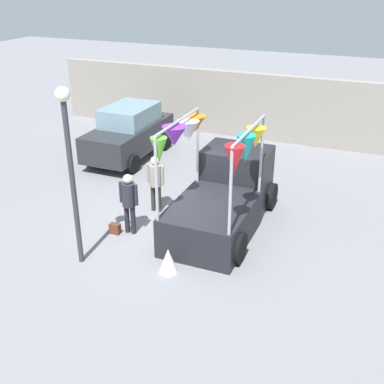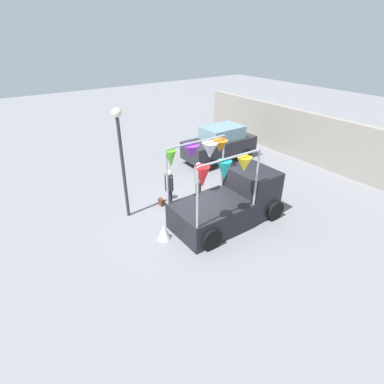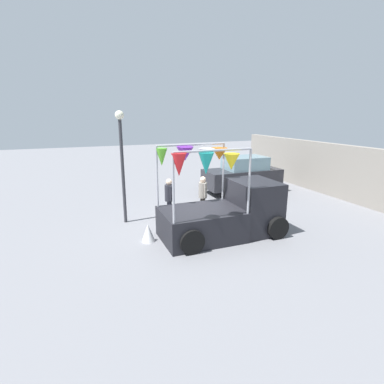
{
  "view_description": "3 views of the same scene",
  "coord_description": "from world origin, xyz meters",
  "px_view_note": "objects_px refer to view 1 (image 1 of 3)",
  "views": [
    {
      "loc": [
        4.64,
        -10.2,
        6.32
      ],
      "look_at": [
        0.63,
        -0.63,
        1.46
      ],
      "focal_mm": 45.0,
      "sensor_mm": 36.0,
      "label": 1
    },
    {
      "loc": [
        7.99,
        -5.95,
        6.39
      ],
      "look_at": [
        0.34,
        -0.6,
        1.31
      ],
      "focal_mm": 28.0,
      "sensor_mm": 36.0,
      "label": 2
    },
    {
      "loc": [
        9.53,
        -3.91,
        4.06
      ],
      "look_at": [
        0.32,
        -0.3,
        1.44
      ],
      "focal_mm": 28.0,
      "sensor_mm": 36.0,
      "label": 3
    }
  ],
  "objects_px": {
    "parked_car": "(129,132)",
    "folded_kite_bundle_white": "(168,261)",
    "handbag": "(115,229)",
    "vendor_truck": "(224,192)",
    "person_customer": "(129,198)",
    "person_vendor": "(155,179)",
    "street_lamp": "(69,155)"
  },
  "relations": [
    {
      "from": "handbag",
      "to": "folded_kite_bundle_white",
      "type": "xyz_separation_m",
      "value": [
        2.03,
        -1.04,
        0.16
      ]
    },
    {
      "from": "vendor_truck",
      "to": "folded_kite_bundle_white",
      "type": "relative_size",
      "value": 6.74
    },
    {
      "from": "person_customer",
      "to": "parked_car",
      "type": "bearing_deg",
      "value": 119.43
    },
    {
      "from": "parked_car",
      "to": "folded_kite_bundle_white",
      "type": "relative_size",
      "value": 6.67
    },
    {
      "from": "handbag",
      "to": "folded_kite_bundle_white",
      "type": "height_order",
      "value": "folded_kite_bundle_white"
    },
    {
      "from": "vendor_truck",
      "to": "folded_kite_bundle_white",
      "type": "height_order",
      "value": "vendor_truck"
    },
    {
      "from": "vendor_truck",
      "to": "person_customer",
      "type": "xyz_separation_m",
      "value": [
        -2.06,
        -1.46,
        0.08
      ]
    },
    {
      "from": "person_vendor",
      "to": "handbag",
      "type": "distance_m",
      "value": 1.84
    },
    {
      "from": "person_vendor",
      "to": "handbag",
      "type": "relative_size",
      "value": 5.88
    },
    {
      "from": "handbag",
      "to": "street_lamp",
      "type": "xyz_separation_m",
      "value": [
        -0.06,
        -1.44,
        2.55
      ]
    },
    {
      "from": "vendor_truck",
      "to": "folded_kite_bundle_white",
      "type": "distance_m",
      "value": 2.79
    },
    {
      "from": "parked_car",
      "to": "street_lamp",
      "type": "bearing_deg",
      "value": -70.25
    },
    {
      "from": "person_vendor",
      "to": "folded_kite_bundle_white",
      "type": "height_order",
      "value": "person_vendor"
    },
    {
      "from": "parked_car",
      "to": "handbag",
      "type": "bearing_deg",
      "value": -64.69
    },
    {
      "from": "vendor_truck",
      "to": "handbag",
      "type": "relative_size",
      "value": 14.45
    },
    {
      "from": "person_customer",
      "to": "folded_kite_bundle_white",
      "type": "height_order",
      "value": "person_customer"
    },
    {
      "from": "person_vendor",
      "to": "street_lamp",
      "type": "height_order",
      "value": "street_lamp"
    },
    {
      "from": "person_customer",
      "to": "street_lamp",
      "type": "xyz_separation_m",
      "value": [
        -0.41,
        -1.64,
        1.69
      ]
    },
    {
      "from": "person_customer",
      "to": "folded_kite_bundle_white",
      "type": "distance_m",
      "value": 2.2
    },
    {
      "from": "handbag",
      "to": "folded_kite_bundle_white",
      "type": "relative_size",
      "value": 0.47
    },
    {
      "from": "handbag",
      "to": "folded_kite_bundle_white",
      "type": "distance_m",
      "value": 2.29
    },
    {
      "from": "vendor_truck",
      "to": "handbag",
      "type": "bearing_deg",
      "value": -145.47
    },
    {
      "from": "parked_car",
      "to": "vendor_truck",
      "type": "bearing_deg",
      "value": -35.41
    },
    {
      "from": "folded_kite_bundle_white",
      "to": "handbag",
      "type": "bearing_deg",
      "value": 152.78
    },
    {
      "from": "person_vendor",
      "to": "vendor_truck",
      "type": "bearing_deg",
      "value": 2.15
    },
    {
      "from": "parked_car",
      "to": "handbag",
      "type": "distance_m",
      "value": 5.67
    },
    {
      "from": "folded_kite_bundle_white",
      "to": "person_vendor",
      "type": "bearing_deg",
      "value": 121.65
    },
    {
      "from": "person_customer",
      "to": "person_vendor",
      "type": "distance_m",
      "value": 1.38
    },
    {
      "from": "parked_car",
      "to": "person_customer",
      "type": "distance_m",
      "value": 5.6
    },
    {
      "from": "vendor_truck",
      "to": "person_vendor",
      "type": "distance_m",
      "value": 2.0
    },
    {
      "from": "parked_car",
      "to": "person_vendor",
      "type": "bearing_deg",
      "value": -51.17
    },
    {
      "from": "person_customer",
      "to": "person_vendor",
      "type": "bearing_deg",
      "value": 87.44
    }
  ]
}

